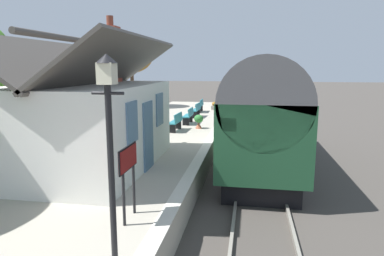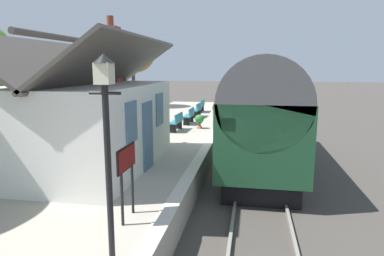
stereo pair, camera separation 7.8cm
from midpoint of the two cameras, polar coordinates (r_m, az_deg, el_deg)
The scene contains 16 objects.
ground_plane at distance 14.84m, azimuth 7.27°, elevation -5.47°, with size 160.00×160.00×0.00m, color #423D38.
platform at distance 15.34m, azimuth -6.87°, elevation -3.31°, with size 32.00×5.52×0.85m, color #A39B8C.
platform_edge_coping at distance 14.73m, azimuth 2.76°, elevation -2.09°, with size 32.00×0.36×0.02m, color beige.
rail_near at distance 14.86m, azimuth 13.56°, elevation -5.39°, with size 52.00×0.08×0.14m, color gray.
rail_far at distance 14.82m, azimuth 7.98°, elevation -5.23°, with size 52.00×0.08×0.14m, color gray.
train at distance 13.73m, azimuth 11.11°, elevation 2.59°, with size 9.20×2.73×4.32m.
station_building at distance 11.20m, azimuth -17.00°, elevation 0.98°, with size 6.41×4.04×4.92m.
bench_mid_platform at distance 23.89m, azimuth 1.27°, elevation 3.82°, with size 1.41×0.45×0.88m.
bench_by_lamp at distance 18.96m, azimuth -0.66°, elevation 2.14°, with size 1.40×0.43×0.88m.
bench_platform_end at distance 16.87m, azimuth -2.80°, elevation 1.11°, with size 1.42×0.49×0.88m.
bench_near_building at distance 21.50m, azimuth 0.61°, elevation 3.10°, with size 1.42×0.49×0.88m.
planter_bench_right at distance 25.46m, azimuth 3.60°, elevation 3.73°, with size 0.91×0.32×0.56m.
planter_edge_far at distance 17.54m, azimuth 1.00°, elevation 1.23°, with size 0.48×0.48×0.77m.
lamp_post_platform at distance 5.32m, azimuth -14.13°, elevation 1.36°, with size 0.32×0.50×3.34m.
station_sign_board at distance 7.11m, azimuth -10.97°, elevation -5.98°, with size 0.96×0.06×1.57m.
tree_distant at distance 27.26m, azimuth -10.20°, elevation 12.17°, with size 3.18×3.48×6.52m.
Camera 1 is at (-14.29, -0.51, 4.00)m, focal length 31.89 mm.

